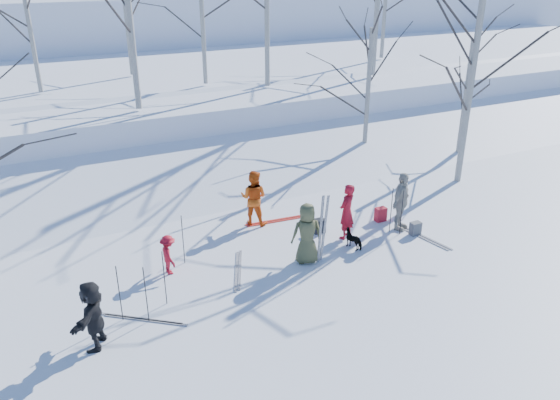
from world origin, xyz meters
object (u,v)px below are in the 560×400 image
skier_redor_behind (254,198)px  backpack_dark (319,226)px  backpack_grey (415,228)px  skier_grey_west (93,315)px  dog (354,239)px  skier_red_north (347,212)px  skier_olive_center (307,234)px  skier_red_seated (169,255)px  backpack_red (381,214)px  skier_cream_east (401,202)px

skier_redor_behind → backpack_dark: bearing=177.9°
backpack_grey → backpack_dark: bearing=150.5°
skier_grey_west → backpack_dark: skier_grey_west is taller
dog → skier_redor_behind: bearing=-74.2°
dog → skier_red_north: bearing=-120.7°
skier_olive_center → skier_red_seated: skier_olive_center is taller
dog → backpack_red: size_ratio=1.45×
skier_red_north → dog: (-0.12, -0.60, -0.54)m
skier_olive_center → skier_red_seated: bearing=-3.0°
dog → skier_grey_west: bearing=-10.3°
skier_red_seated → skier_red_north: bearing=-96.2°
skier_grey_west → dog: (6.89, 1.11, -0.48)m
skier_redor_behind → skier_cream_east: (3.58, -2.19, 0.04)m
backpack_red → backpack_dark: bearing=175.1°
skier_redor_behind → skier_red_seated: skier_redor_behind is taller
dog → backpack_red: 1.92m
skier_grey_west → backpack_red: size_ratio=3.50×
skier_cream_east → backpack_red: 0.94m
dog → backpack_grey: dog is taller
skier_red_north → backpack_grey: 2.08m
skier_red_seated → backpack_red: 6.43m
skier_cream_east → skier_grey_west: bearing=159.6°
skier_cream_east → backpack_grey: size_ratio=4.51×
skier_olive_center → skier_grey_west: size_ratio=1.10×
backpack_grey → skier_cream_east: bearing=110.6°
skier_redor_behind → skier_cream_east: skier_cream_east is taller
skier_grey_west → backpack_red: 8.79m
dog → backpack_dark: dog is taller
skier_red_north → skier_cream_east: size_ratio=0.93×
skier_grey_west → backpack_grey: skier_grey_west is taller
skier_red_seated → dog: skier_red_seated is taller
skier_olive_center → skier_redor_behind: 2.64m
skier_olive_center → skier_cream_east: skier_cream_east is taller
skier_cream_east → skier_red_seated: bearing=144.9°
backpack_red → backpack_dark: size_ratio=1.05×
skier_redor_behind → skier_red_north: bearing=176.3°
skier_red_seated → dog: bearing=-103.4°
backpack_red → backpack_grey: bearing=-73.4°
skier_red_north → backpack_red: size_ratio=3.78×
backpack_grey → backpack_dark: backpack_dark is taller
backpack_red → backpack_dark: 2.02m
backpack_grey → skier_red_north: bearing=158.2°
skier_cream_east → backpack_dark: 2.42m
skier_olive_center → backpack_grey: bearing=-166.7°
skier_red_north → backpack_dark: bearing=-76.1°
skier_olive_center → skier_red_north: 1.76m
skier_grey_west → backpack_red: (8.51, 2.14, -0.52)m
skier_red_north → backpack_red: skier_red_north is taller
skier_olive_center → skier_grey_west: (-5.38, -1.03, -0.07)m
skier_redor_behind → backpack_red: (3.42, -1.52, -0.61)m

